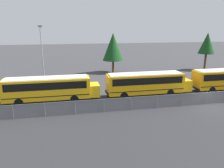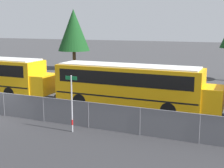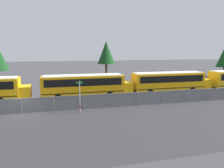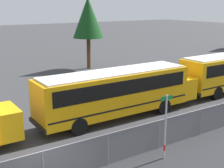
% 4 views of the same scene
% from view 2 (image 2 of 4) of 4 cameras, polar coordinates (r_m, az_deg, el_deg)
% --- Properties ---
extents(ground_plane, '(200.00, 200.00, 0.00)m').
position_cam_2_polar(ground_plane, '(21.61, -19.03, -5.49)').
color(ground_plane, '#38383A').
extents(fence, '(86.52, 0.07, 1.54)m').
position_cam_2_polar(fence, '(21.41, -19.17, -3.47)').
color(fence, '#9EA0A5').
rests_on(fence, ground_plane).
extents(school_bus_3, '(11.65, 2.45, 3.12)m').
position_cam_2_polar(school_bus_3, '(21.63, 3.45, 0.17)').
color(school_bus_3, orange).
rests_on(school_bus_3, ground_plane).
extents(street_sign, '(0.70, 0.09, 3.17)m').
position_cam_2_polar(street_sign, '(17.10, -7.37, -3.37)').
color(street_sign, '#B7B7BC').
rests_on(street_sign, ground_plane).
extents(tree_2, '(4.18, 4.18, 7.93)m').
position_cam_2_polar(tree_2, '(41.87, -7.03, 9.75)').
color(tree_2, '#51381E').
rests_on(tree_2, ground_plane).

